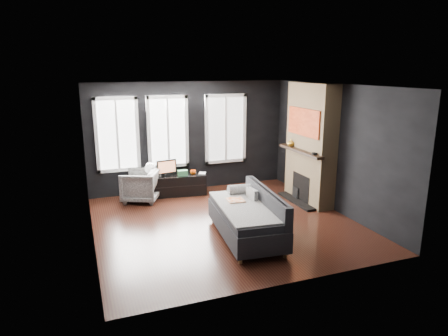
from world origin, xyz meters
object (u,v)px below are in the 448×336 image
object	(u,v)px
monitor	(167,167)
book	(199,169)
armchair	(140,184)
media_console	(176,185)
mantel_vase	(291,143)
sofa	(246,215)
mug	(193,172)

from	to	relation	value
monitor	book	xyz separation A→B (m)	(0.79, -0.05, -0.11)
armchair	media_console	distance (m)	0.90
book	armchair	bearing A→B (deg)	-174.50
mantel_vase	armchair	bearing A→B (deg)	165.16
sofa	mug	size ratio (longest dim) A/B	14.95
armchair	book	world-z (taller)	armchair
book	mantel_vase	distance (m)	2.31
armchair	book	distance (m)	1.48
mug	mantel_vase	distance (m)	2.44
media_console	mug	world-z (taller)	mug
media_console	mantel_vase	xyz separation A→B (m)	(2.52, -1.05, 1.07)
monitor	media_console	bearing A→B (deg)	-21.37
sofa	mug	distance (m)	2.86
armchair	mug	world-z (taller)	armchair
media_console	book	bearing A→B (deg)	4.92
sofa	monitor	xyz separation A→B (m)	(-0.79, 2.96, 0.27)
armchair	media_console	bearing A→B (deg)	124.40
armchair	sofa	bearing A→B (deg)	52.38
monitor	book	distance (m)	0.80
media_console	mug	size ratio (longest dim) A/B	10.37
media_console	mantel_vase	distance (m)	2.94
sofa	armchair	xyz separation A→B (m)	(-1.45, 2.76, -0.04)
monitor	mantel_vase	size ratio (longest dim) A/B	2.91
monitor	mantel_vase	xyz separation A→B (m)	(2.73, -1.09, 0.60)
armchair	mantel_vase	world-z (taller)	mantel_vase
mug	book	xyz separation A→B (m)	(0.16, 0.05, 0.04)
armchair	mug	xyz separation A→B (m)	(1.30, 0.09, 0.16)
sofa	monitor	bearing A→B (deg)	110.67
mantel_vase	sofa	bearing A→B (deg)	-136.23
armchair	mantel_vase	xyz separation A→B (m)	(3.40, -0.90, 0.91)
armchair	mantel_vase	bearing A→B (deg)	99.81
media_console	mug	xyz separation A→B (m)	(0.42, -0.06, 0.31)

